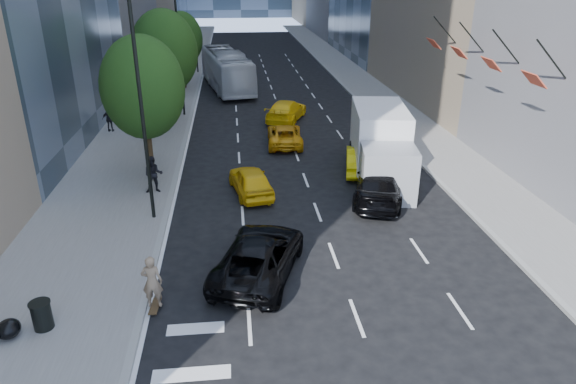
{
  "coord_description": "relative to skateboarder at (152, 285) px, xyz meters",
  "views": [
    {
      "loc": [
        -2.71,
        -17.38,
        10.42
      ],
      "look_at": [
        -0.52,
        2.83,
        1.6
      ],
      "focal_mm": 32.0,
      "sensor_mm": 36.0,
      "label": 1
    }
  ],
  "objects": [
    {
      "name": "lamp_near",
      "position": [
        -0.72,
        6.8,
        4.87
      ],
      "size": [
        2.13,
        0.22,
        10.0
      ],
      "color": "black",
      "rests_on": "sidewalk_left"
    },
    {
      "name": "taxi_d",
      "position": [
        6.8,
        22.8,
        -0.17
      ],
      "size": [
        3.88,
        5.7,
        1.53
      ],
      "primitive_type": "imported",
      "rotation": [
        0.0,
        0.0,
        2.78
      ],
      "color": "yellow",
      "rests_on": "ground"
    },
    {
      "name": "facade_flags",
      "position": [
        16.24,
        12.8,
        5.25
      ],
      "size": [
        1.85,
        13.3,
        2.05
      ],
      "color": "black",
      "rests_on": "ground"
    },
    {
      "name": "taxi_a",
      "position": [
        3.6,
        9.3,
        -0.23
      ],
      "size": [
        2.41,
        4.4,
        1.42
      ],
      "primitive_type": "imported",
      "rotation": [
        0.0,
        0.0,
        3.33
      ],
      "color": "#E9B30C",
      "rests_on": "ground"
    },
    {
      "name": "city_bus",
      "position": [
        2.4,
        34.62,
        0.84
      ],
      "size": [
        5.2,
        13.07,
        3.55
      ],
      "primitive_type": "imported",
      "rotation": [
        0.0,
        0.0,
        0.18
      ],
      "color": "silver",
      "rests_on": "ground"
    },
    {
      "name": "sidewalk_left",
      "position": [
        -3.4,
        32.8,
        -0.86
      ],
      "size": [
        6.0,
        120.0,
        0.15
      ],
      "primitive_type": "cube",
      "color": "slate",
      "rests_on": "ground"
    },
    {
      "name": "traffic_signal",
      "position": [
        -0.8,
        42.8,
        3.29
      ],
      "size": [
        2.48,
        0.53,
        5.2
      ],
      "color": "black",
      "rests_on": "sidewalk_left"
    },
    {
      "name": "lamp_far",
      "position": [
        -0.72,
        24.8,
        4.87
      ],
      "size": [
        2.13,
        0.22,
        10.0
      ],
      "color": "black",
      "rests_on": "sidewalk_left"
    },
    {
      "name": "skateboarder",
      "position": [
        0.0,
        0.0,
        0.0
      ],
      "size": [
        0.72,
        0.5,
        1.88
      ],
      "primitive_type": "imported",
      "rotation": [
        0.0,
        0.0,
        3.06
      ],
      "color": "#826B51",
      "rests_on": "ground"
    },
    {
      "name": "tree_mid",
      "position": [
        -1.6,
        21.8,
        4.38
      ],
      "size": [
        4.5,
        4.5,
        7.99
      ],
      "color": "black",
      "rests_on": "sidewalk_left"
    },
    {
      "name": "black_sedan_lincoln",
      "position": [
        3.6,
        1.8,
        -0.18
      ],
      "size": [
        4.2,
        6.03,
        1.53
      ],
      "primitive_type": "imported",
      "rotation": [
        0.0,
        0.0,
        2.81
      ],
      "color": "black",
      "rests_on": "ground"
    },
    {
      "name": "black_sedan_mercedes",
      "position": [
        9.8,
        7.89,
        -0.13
      ],
      "size": [
        3.89,
        6.01,
        1.62
      ],
      "primitive_type": "imported",
      "rotation": [
        0.0,
        0.0,
        2.83
      ],
      "color": "black",
      "rests_on": "ground"
    },
    {
      "name": "taxi_b",
      "position": [
        9.8,
        11.8,
        -0.22
      ],
      "size": [
        2.38,
        4.56,
        1.43
      ],
      "primitive_type": "imported",
      "rotation": [
        0.0,
        0.0,
        2.93
      ],
      "color": "yellow",
      "rests_on": "ground"
    },
    {
      "name": "box_truck",
      "position": [
        10.65,
        10.83,
        0.9
      ],
      "size": [
        3.81,
        7.9,
        3.63
      ],
      "rotation": [
        0.0,
        0.0,
        -0.15
      ],
      "color": "white",
      "rests_on": "ground"
    },
    {
      "name": "ground",
      "position": [
        5.6,
        2.8,
        -0.94
      ],
      "size": [
        160.0,
        160.0,
        0.0
      ],
      "primitive_type": "plane",
      "color": "black",
      "rests_on": "ground"
    },
    {
      "name": "tree_near",
      "position": [
        -1.6,
        11.8,
        4.03
      ],
      "size": [
        4.2,
        4.2,
        7.46
      ],
      "color": "black",
      "rests_on": "sidewalk_left"
    },
    {
      "name": "trash_can",
      "position": [
        -3.28,
        -0.82,
        -0.34
      ],
      "size": [
        0.6,
        0.6,
        0.9
      ],
      "primitive_type": "cylinder",
      "color": "black",
      "rests_on": "sidewalk_left"
    },
    {
      "name": "taxi_c",
      "position": [
        6.1,
        17.03,
        -0.29
      ],
      "size": [
        2.41,
        4.76,
        1.29
      ],
      "primitive_type": "imported",
      "rotation": [
        0.0,
        0.0,
        3.08
      ],
      "color": "orange",
      "rests_on": "ground"
    },
    {
      "name": "sidewalk_right",
      "position": [
        15.6,
        32.8,
        -0.86
      ],
      "size": [
        4.0,
        120.0,
        0.15
      ],
      "primitive_type": "cube",
      "color": "slate",
      "rests_on": "ground"
    },
    {
      "name": "pedestrian_b",
      "position": [
        -5.6,
        20.8,
        0.07
      ],
      "size": [
        1.04,
        0.51,
        1.71
      ],
      "primitive_type": "imported",
      "rotation": [
        0.0,
        0.0,
        3.04
      ],
      "color": "black",
      "rests_on": "sidewalk_left"
    },
    {
      "name": "tree_far",
      "position": [
        -1.6,
        34.8,
        3.68
      ],
      "size": [
        3.9,
        3.9,
        6.92
      ],
      "color": "black",
      "rests_on": "sidewalk_left"
    },
    {
      "name": "pedestrian_a",
      "position": [
        -1.2,
        9.67,
        0.15
      ],
      "size": [
        0.98,
        0.8,
        1.89
      ],
      "primitive_type": "imported",
      "rotation": [
        0.0,
        0.0,
        0.09
      ],
      "color": "black",
      "rests_on": "sidewalk_left"
    }
  ]
}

